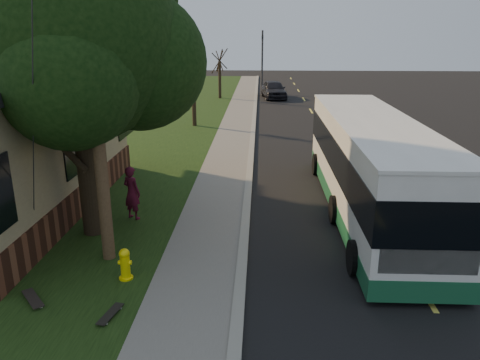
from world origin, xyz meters
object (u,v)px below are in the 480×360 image
leafy_tree (78,42)px  skateboard_spare (33,299)px  fire_hydrant (125,264)px  distant_car (274,89)px  traffic_signal (262,57)px  utility_pole (91,69)px  skateboarder (132,193)px  skateboard_main (110,314)px  bare_tree_far (220,74)px  transit_bus (370,164)px  dumpster (54,146)px  bare_tree_near (194,90)px

leafy_tree → skateboard_spare: bearing=-91.6°
fire_hydrant → distant_car: (4.10, 30.53, 0.31)m
traffic_signal → utility_pole: bearing=-96.6°
skateboarder → skateboard_main: 5.17m
leafy_tree → traffic_signal: 31.76m
leafy_tree → bare_tree_far: (1.17, 27.35, -3.16)m
traffic_signal → skateboarder: size_ratio=3.41×
fire_hydrant → bare_tree_far: 30.04m
bare_tree_far → transit_bus: size_ratio=0.37×
utility_pole → bare_tree_far: (0.31, 29.01, -2.63)m
traffic_signal → skateboard_spare: size_ratio=6.83×
leafy_tree → dumpster: 9.58m
bare_tree_near → skateboard_main: bare_tree_near is taller
fire_hydrant → utility_pole: utility_pole is taller
transit_bus → dumpster: transit_bus is taller
utility_pole → distant_car: size_ratio=2.07×
leafy_tree → bare_tree_far: bearing=87.5°
distant_car → utility_pole: bearing=-106.6°
skateboard_main → skateboard_spare: bearing=165.3°
dumpster → distant_car: size_ratio=0.37×
skateboarder → skateboard_spare: skateboarder is taller
leafy_tree → bare_tree_near: bearing=87.5°
dumpster → utility_pole: bearing=-59.9°
skateboard_main → transit_bus: bearing=43.9°
utility_pole → traffic_signal: utility_pole is taller
skateboarder → skateboard_spare: (-0.91, -4.58, -0.75)m
traffic_signal → transit_bus: size_ratio=0.50×
bare_tree_near → traffic_signal: size_ratio=0.78×
dumpster → distant_car: 22.88m
bare_tree_near → bare_tree_far: bearing=87.6°
bare_tree_near → bare_tree_far: bare_tree_near is taller
utility_pole → skateboard_spare: 5.02m
bare_tree_near → dumpster: bearing=-121.8°
skateboard_main → distant_car: 32.27m
fire_hydrant → traffic_signal: bearing=84.8°
leafy_tree → skateboard_main: (1.67, -4.13, -5.04)m
traffic_signal → dumpster: size_ratio=3.35×
leafy_tree → skateboarder: leafy_tree is taller
bare_tree_near → dumpster: 9.59m
utility_pole → skateboard_spare: size_ratio=11.27×
skateboard_main → distant_car: (4.00, 32.01, 0.62)m
transit_bus → skateboard_spare: size_ratio=13.56×
traffic_signal → transit_bus: traffic_signal is taller
skateboard_main → leafy_tree: bearing=112.0°
skateboard_main → dumpster: 12.92m
leafy_tree → traffic_signal: bearing=81.5°
leafy_tree → skateboarder: 4.46m
utility_pole → bare_tree_near: bearing=90.7°
leafy_tree → bare_tree_far: size_ratio=1.94×
traffic_signal → transit_bus: bearing=-83.7°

